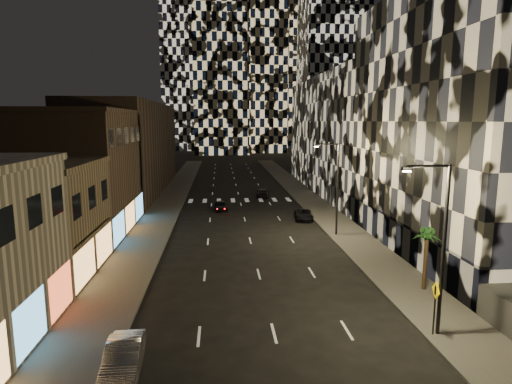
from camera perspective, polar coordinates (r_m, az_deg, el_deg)
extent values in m
cube|color=#47443F|center=(61.67, -11.49, -1.15)|extent=(4.00, 120.00, 0.15)
cube|color=#47443F|center=(62.55, 7.02, -0.88)|extent=(4.00, 120.00, 0.15)
cube|color=#4C4C47|center=(61.46, -9.55, -1.13)|extent=(0.20, 120.00, 0.15)
cube|color=#4C4C47|center=(62.16, 5.13, -0.91)|extent=(0.20, 120.00, 0.15)
cube|color=brown|center=(35.07, -28.72, -3.65)|extent=(10.00, 10.00, 8.00)
cube|color=#4C3A2B|center=(46.27, -22.74, 2.22)|extent=(10.00, 15.00, 12.00)
cube|color=#4C3A2B|center=(71.77, -16.35, 5.71)|extent=(10.00, 40.00, 14.00)
cube|color=#232326|center=(41.50, 28.73, 7.98)|extent=(16.00, 25.00, 22.00)
cube|color=#383838|center=(39.07, 18.10, -5.46)|extent=(0.60, 25.00, 3.00)
cube|color=#232326|center=(70.99, 13.99, 7.39)|extent=(16.00, 40.00, 18.00)
cube|color=black|center=(154.96, 10.33, 23.83)|extent=(20.00, 20.00, 100.00)
cube|color=black|center=(154.52, -4.79, 23.03)|extent=(18.00, 18.00, 95.00)
cylinder|color=black|center=(24.11, 23.71, -7.26)|extent=(0.20, 0.20, 9.00)
cylinder|color=black|center=(22.77, 22.01, 3.22)|extent=(2.20, 0.14, 0.14)
cube|color=black|center=(22.31, 19.46, 2.95)|extent=(0.50, 0.25, 0.18)
cube|color=#FFEAB2|center=(22.32, 19.45, 2.64)|extent=(0.35, 0.18, 0.06)
cylinder|color=black|center=(42.30, 10.81, 0.33)|extent=(0.20, 0.20, 9.00)
cylinder|color=black|center=(41.56, 9.53, 6.31)|extent=(2.20, 0.14, 0.14)
cube|color=black|center=(41.30, 8.04, 6.16)|extent=(0.50, 0.25, 0.18)
cube|color=#FFEAB2|center=(41.31, 8.03, 6.00)|extent=(0.35, 0.18, 0.06)
imported|color=#98989D|center=(21.40, -17.26, -20.47)|extent=(1.78, 4.46, 1.44)
imported|color=black|center=(54.45, -4.70, -1.82)|extent=(1.91, 3.74, 1.22)
imported|color=black|center=(63.50, 0.90, -0.14)|extent=(2.28, 4.56, 1.27)
imported|color=black|center=(49.61, 6.39, -2.99)|extent=(2.41, 4.43, 1.18)
cylinder|color=black|center=(24.93, 22.70, -14.25)|extent=(0.08, 0.08, 2.77)
cube|color=#D9A700|center=(24.54, 22.86, -11.99)|extent=(0.18, 0.97, 0.97)
cube|color=black|center=(24.52, 22.80, -12.00)|extent=(0.05, 0.24, 0.44)
cylinder|color=#47331E|center=(30.82, 21.62, -8.77)|extent=(0.27, 0.27, 3.61)
sphere|color=#1A4719|center=(30.28, 21.85, -5.22)|extent=(0.79, 0.79, 0.79)
cone|color=#1A4719|center=(30.48, 22.24, -5.26)|extent=(1.59, 0.72, 0.95)
cone|color=#1A4719|center=(30.57, 21.82, -5.19)|extent=(0.91, 1.56, 0.95)
cone|color=#1A4719|center=(30.45, 21.41, -5.22)|extent=(1.02, 1.53, 0.95)
cone|color=#1A4719|center=(30.22, 21.33, -5.33)|extent=(1.60, 0.59, 0.95)
cone|color=#1A4719|center=(30.04, 21.64, -5.43)|extent=(1.39, 1.27, 0.95)
cone|color=#1A4719|center=(30.06, 22.11, -5.45)|extent=(0.38, 1.58, 0.95)
cone|color=#1A4719|center=(30.26, 22.37, -5.37)|extent=(1.45, 1.18, 0.95)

